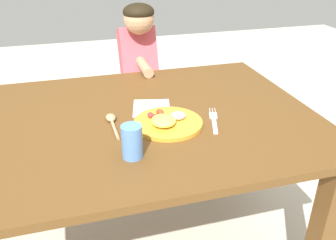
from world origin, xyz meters
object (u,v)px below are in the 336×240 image
Objects in this scene: drinking_cup at (132,142)px; spoon at (112,121)px; plate at (167,122)px; fork at (214,121)px; person at (139,91)px.

spoon is at bearing 97.71° from drinking_cup.
plate is at bearing -112.09° from spoon.
plate is 2.32× the size of drinking_cup.
person is at bearing 28.13° from fork.
fork is 0.19× the size of person.
drinking_cup reaches higher than spoon.
spoon is (-0.37, 0.09, 0.01)m from fork.
drinking_cup is (-0.34, -0.16, 0.05)m from fork.
drinking_cup is at bearing 77.73° from person.
person reaches higher than plate.
spoon is at bearing 94.93° from fork.
drinking_cup reaches higher than fork.
plate is 0.18m from fork.
fork is 0.38m from spoon.
person is at bearing -20.53° from spoon.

